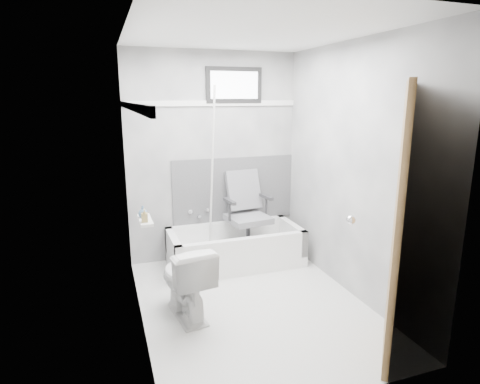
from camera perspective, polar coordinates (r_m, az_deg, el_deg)
name	(u,v)px	position (r m, az deg, el deg)	size (l,w,h in m)	color
floor	(252,304)	(3.90, 1.74, -15.61)	(2.60, 2.60, 0.00)	white
ceiling	(254,31)	(3.45, 2.04, 21.88)	(2.60, 2.60, 0.00)	silver
wall_back	(214,158)	(4.70, -3.79, 4.91)	(2.00, 0.02, 2.40)	slate
wall_front	(334,221)	(2.35, 13.26, -4.05)	(2.00, 0.02, 2.40)	slate
wall_left	(135,187)	(3.27, -14.74, 0.75)	(0.02, 2.60, 2.40)	slate
wall_right	(352,172)	(3.94, 15.60, 2.81)	(0.02, 2.60, 2.40)	slate
bathtub	(235,247)	(4.65, -0.65, -7.80)	(1.50, 0.70, 0.42)	white
office_chair	(248,213)	(4.63, 1.18, -2.99)	(0.54, 0.54, 0.93)	slate
toilet	(185,280)	(3.61, -7.76, -12.35)	(0.38, 0.68, 0.66)	white
door	(459,235)	(3.04, 28.75, -5.32)	(0.78, 0.78, 2.00)	brown
window	(234,85)	(4.71, -0.86, 14.96)	(0.66, 0.04, 0.40)	black
backerboard	(234,190)	(4.84, -0.83, 0.35)	(1.50, 0.02, 0.78)	#4C4C4F
trim_back	(213,103)	(4.64, -3.87, 12.48)	(2.00, 0.02, 0.06)	white
trim_left	(132,106)	(3.20, -15.17, 11.68)	(0.02, 2.60, 0.06)	white
pole	(212,174)	(4.47, -4.00, 2.53)	(0.02, 0.02, 1.95)	silver
shelf	(145,220)	(3.39, -13.33, -3.95)	(0.10, 0.32, 0.03)	silver
soap_bottle_a	(145,215)	(3.30, -13.42, -3.27)	(0.05, 0.05, 0.11)	#9A864D
soap_bottle_b	(143,212)	(3.43, -13.65, -2.73)	(0.08, 0.08, 0.10)	slate
faucet	(199,213)	(4.76, -5.90, -3.03)	(0.26, 0.10, 0.16)	silver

